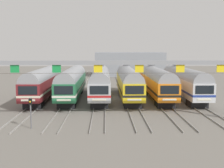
# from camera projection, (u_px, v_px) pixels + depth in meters

# --- Properties ---
(ground_plane) EXTENTS (160.00, 160.00, 0.00)m
(ground_plane) POSITION_uv_depth(u_px,v_px,m) (114.00, 99.00, 43.41)
(ground_plane) COLOR slate
(track_bed) EXTENTS (23.04, 70.00, 0.15)m
(track_bed) POSITION_uv_depth(u_px,v_px,m) (112.00, 84.00, 60.26)
(track_bed) COLOR gray
(track_bed) RESTS_ON ground
(commuter_train_maroon) EXTENTS (2.88, 18.06, 4.77)m
(commuter_train_maroon) POSITION_uv_depth(u_px,v_px,m) (44.00, 82.00, 42.80)
(commuter_train_maroon) COLOR maroon
(commuter_train_maroon) RESTS_ON ground
(commuter_train_green) EXTENTS (2.88, 18.06, 4.77)m
(commuter_train_green) POSITION_uv_depth(u_px,v_px,m) (72.00, 82.00, 42.90)
(commuter_train_green) COLOR #236B42
(commuter_train_green) RESTS_ON ground
(commuter_train_stainless) EXTENTS (2.88, 18.06, 5.05)m
(commuter_train_stainless) POSITION_uv_depth(u_px,v_px,m) (100.00, 81.00, 43.01)
(commuter_train_stainless) COLOR #B2B5BA
(commuter_train_stainless) RESTS_ON ground
(commuter_train_yellow) EXTENTS (2.88, 18.06, 5.05)m
(commuter_train_yellow) POSITION_uv_depth(u_px,v_px,m) (128.00, 81.00, 43.12)
(commuter_train_yellow) COLOR gold
(commuter_train_yellow) RESTS_ON ground
(commuter_train_orange) EXTENTS (2.88, 18.06, 5.05)m
(commuter_train_orange) POSITION_uv_depth(u_px,v_px,m) (156.00, 81.00, 43.23)
(commuter_train_orange) COLOR orange
(commuter_train_orange) RESTS_ON ground
(commuter_train_silver) EXTENTS (2.88, 18.06, 5.05)m
(commuter_train_silver) POSITION_uv_depth(u_px,v_px,m) (184.00, 81.00, 43.33)
(commuter_train_silver) COLOR silver
(commuter_train_silver) RESTS_ON ground
(catenary_gantry) EXTENTS (26.78, 0.44, 6.97)m
(catenary_gantry) POSITION_uv_depth(u_px,v_px,m) (119.00, 71.00, 29.34)
(catenary_gantry) COLOR gray
(catenary_gantry) RESTS_ON ground
(yard_signal_mast) EXTENTS (0.28, 0.35, 3.01)m
(yard_signal_mast) POSITION_uv_depth(u_px,v_px,m) (31.00, 107.00, 27.03)
(yard_signal_mast) COLOR #59595E
(yard_signal_mast) RESTS_ON ground
(maintenance_building) EXTENTS (19.27, 10.00, 6.55)m
(maintenance_building) POSITION_uv_depth(u_px,v_px,m) (129.00, 64.00, 80.53)
(maintenance_building) COLOR gray
(maintenance_building) RESTS_ON ground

